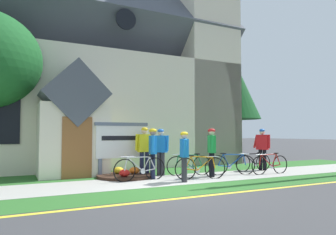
{
  "coord_description": "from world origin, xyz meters",
  "views": [
    {
      "loc": [
        -3.97,
        -7.46,
        1.53
      ],
      "look_at": [
        1.92,
        4.33,
        2.2
      ],
      "focal_mm": 33.46,
      "sensor_mm": 36.0,
      "label": 1
    }
  ],
  "objects_px": {
    "bicycle_green": "(232,164)",
    "roadside_conifer": "(231,86)",
    "bicycle_black": "(200,168)",
    "cyclist_in_blue_jersey": "(161,148)",
    "cyclist_in_white_jersey": "(262,146)",
    "cyclist_in_green_jersey": "(144,147)",
    "bicycle_blue": "(140,169)",
    "cyclist_in_red_jersey": "(153,149)",
    "bicycle_yellow": "(270,164)",
    "cyclist_in_orange_jersey": "(184,153)",
    "church_sign": "(122,142)",
    "cyclist_in_yellow_jersey": "(212,148)",
    "bicycle_silver": "(253,162)",
    "bicycle_orange": "(189,165)"
  },
  "relations": [
    {
      "from": "bicycle_yellow",
      "to": "cyclist_in_red_jersey",
      "type": "xyz_separation_m",
      "value": [
        -4.49,
        0.8,
        0.63
      ]
    },
    {
      "from": "bicycle_orange",
      "to": "bicycle_yellow",
      "type": "distance_m",
      "value": 3.09
    },
    {
      "from": "bicycle_black",
      "to": "cyclist_in_red_jersey",
      "type": "bearing_deg",
      "value": 152.42
    },
    {
      "from": "roadside_conifer",
      "to": "bicycle_silver",
      "type": "bearing_deg",
      "value": -122.16
    },
    {
      "from": "bicycle_green",
      "to": "cyclist_in_green_jersey",
      "type": "relative_size",
      "value": 0.96
    },
    {
      "from": "church_sign",
      "to": "bicycle_silver",
      "type": "relative_size",
      "value": 1.18
    },
    {
      "from": "church_sign",
      "to": "bicycle_orange",
      "type": "bearing_deg",
      "value": -22.74
    },
    {
      "from": "bicycle_yellow",
      "to": "cyclist_in_blue_jersey",
      "type": "xyz_separation_m",
      "value": [
        -3.88,
        1.46,
        0.63
      ]
    },
    {
      "from": "bicycle_blue",
      "to": "cyclist_in_green_jersey",
      "type": "bearing_deg",
      "value": 60.81
    },
    {
      "from": "bicycle_yellow",
      "to": "bicycle_black",
      "type": "height_order",
      "value": "bicycle_black"
    },
    {
      "from": "cyclist_in_blue_jersey",
      "to": "roadside_conifer",
      "type": "xyz_separation_m",
      "value": [
        8.43,
        6.65,
        3.78
      ]
    },
    {
      "from": "bicycle_black",
      "to": "cyclist_in_white_jersey",
      "type": "height_order",
      "value": "cyclist_in_white_jersey"
    },
    {
      "from": "cyclist_in_blue_jersey",
      "to": "cyclist_in_white_jersey",
      "type": "distance_m",
      "value": 4.52
    },
    {
      "from": "cyclist_in_blue_jersey",
      "to": "cyclist_in_white_jersey",
      "type": "relative_size",
      "value": 0.98
    },
    {
      "from": "cyclist_in_green_jersey",
      "to": "roadside_conifer",
      "type": "distance_m",
      "value": 11.77
    },
    {
      "from": "cyclist_in_blue_jersey",
      "to": "cyclist_in_white_jersey",
      "type": "height_order",
      "value": "cyclist_in_white_jersey"
    },
    {
      "from": "cyclist_in_yellow_jersey",
      "to": "cyclist_in_red_jersey",
      "type": "relative_size",
      "value": 1.0
    },
    {
      "from": "bicycle_yellow",
      "to": "cyclist_in_red_jersey",
      "type": "height_order",
      "value": "cyclist_in_red_jersey"
    },
    {
      "from": "cyclist_in_green_jersey",
      "to": "bicycle_blue",
      "type": "bearing_deg",
      "value": -119.19
    },
    {
      "from": "bicycle_green",
      "to": "cyclist_in_orange_jersey",
      "type": "relative_size",
      "value": 1.07
    },
    {
      "from": "cyclist_in_green_jersey",
      "to": "cyclist_in_yellow_jersey",
      "type": "relative_size",
      "value": 1.03
    },
    {
      "from": "bicycle_green",
      "to": "bicycle_yellow",
      "type": "relative_size",
      "value": 0.99
    },
    {
      "from": "bicycle_black",
      "to": "cyclist_in_blue_jersey",
      "type": "distance_m",
      "value": 1.73
    },
    {
      "from": "bicycle_green",
      "to": "roadside_conifer",
      "type": "height_order",
      "value": "roadside_conifer"
    },
    {
      "from": "church_sign",
      "to": "cyclist_in_red_jersey",
      "type": "distance_m",
      "value": 1.43
    },
    {
      "from": "bicycle_blue",
      "to": "bicycle_silver",
      "type": "height_order",
      "value": "bicycle_blue"
    },
    {
      "from": "bicycle_orange",
      "to": "cyclist_in_yellow_jersey",
      "type": "distance_m",
      "value": 1.07
    },
    {
      "from": "bicycle_blue",
      "to": "bicycle_yellow",
      "type": "relative_size",
      "value": 1.07
    },
    {
      "from": "cyclist_in_yellow_jersey",
      "to": "bicycle_black",
      "type": "bearing_deg",
      "value": -155.58
    },
    {
      "from": "bicycle_green",
      "to": "cyclist_in_blue_jersey",
      "type": "relative_size",
      "value": 1.0
    },
    {
      "from": "church_sign",
      "to": "roadside_conifer",
      "type": "bearing_deg",
      "value": 32.0
    },
    {
      "from": "cyclist_in_green_jersey",
      "to": "cyclist_in_blue_jersey",
      "type": "relative_size",
      "value": 1.03
    },
    {
      "from": "church_sign",
      "to": "bicycle_green",
      "type": "distance_m",
      "value": 4.16
    },
    {
      "from": "bicycle_blue",
      "to": "bicycle_orange",
      "type": "bearing_deg",
      "value": 12.31
    },
    {
      "from": "bicycle_black",
      "to": "cyclist_in_white_jersey",
      "type": "bearing_deg",
      "value": 15.03
    },
    {
      "from": "bicycle_green",
      "to": "cyclist_in_blue_jersey",
      "type": "bearing_deg",
      "value": 158.53
    },
    {
      "from": "bicycle_silver",
      "to": "cyclist_in_green_jersey",
      "type": "bearing_deg",
      "value": 173.14
    },
    {
      "from": "cyclist_in_blue_jersey",
      "to": "cyclist_in_red_jersey",
      "type": "distance_m",
      "value": 0.89
    },
    {
      "from": "cyclist_in_blue_jersey",
      "to": "cyclist_in_red_jersey",
      "type": "relative_size",
      "value": 1.0
    },
    {
      "from": "bicycle_black",
      "to": "roadside_conifer",
      "type": "relative_size",
      "value": 0.25
    },
    {
      "from": "bicycle_orange",
      "to": "cyclist_in_red_jersey",
      "type": "bearing_deg",
      "value": -170.38
    },
    {
      "from": "bicycle_black",
      "to": "cyclist_in_blue_jersey",
      "type": "height_order",
      "value": "cyclist_in_blue_jersey"
    },
    {
      "from": "bicycle_orange",
      "to": "bicycle_black",
      "type": "height_order",
      "value": "bicycle_black"
    },
    {
      "from": "cyclist_in_orange_jersey",
      "to": "roadside_conifer",
      "type": "relative_size",
      "value": 0.22
    },
    {
      "from": "church_sign",
      "to": "bicycle_yellow",
      "type": "xyz_separation_m",
      "value": [
        5.19,
        -2.02,
        -0.87
      ]
    },
    {
      "from": "bicycle_blue",
      "to": "cyclist_in_orange_jersey",
      "type": "bearing_deg",
      "value": -37.05
    },
    {
      "from": "cyclist_in_yellow_jersey",
      "to": "cyclist_in_red_jersey",
      "type": "xyz_separation_m",
      "value": [
        -2.09,
        0.43,
        -0.01
      ]
    },
    {
      "from": "bicycle_orange",
      "to": "cyclist_in_blue_jersey",
      "type": "distance_m",
      "value": 1.23
    },
    {
      "from": "cyclist_in_orange_jersey",
      "to": "bicycle_yellow",
      "type": "bearing_deg",
      "value": 3.81
    },
    {
      "from": "bicycle_blue",
      "to": "cyclist_in_red_jersey",
      "type": "relative_size",
      "value": 1.07
    }
  ]
}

